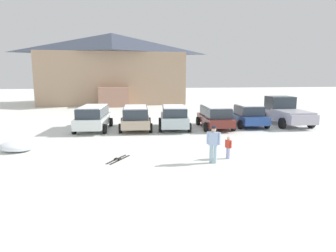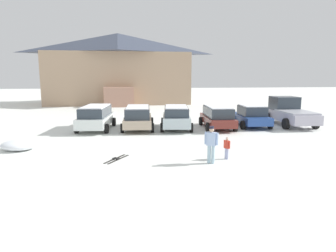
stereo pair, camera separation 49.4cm
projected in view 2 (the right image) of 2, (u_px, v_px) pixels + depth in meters
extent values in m
plane|color=white|center=(228.00, 197.00, 9.59)|extent=(160.00, 160.00, 0.00)
cube|color=tan|center=(119.00, 78.00, 41.60)|extent=(18.93, 9.70, 6.76)
pyramid|color=#3A4254|center=(118.00, 43.00, 40.80)|extent=(19.55, 10.32, 2.69)
cube|color=tan|center=(119.00, 97.00, 36.70)|extent=(3.66, 1.93, 2.40)
cube|color=white|center=(96.00, 120.00, 21.42)|extent=(2.37, 4.91, 0.68)
cube|color=#2D3842|center=(96.00, 111.00, 21.22)|extent=(2.02, 3.75, 0.65)
cube|color=white|center=(95.00, 106.00, 21.16)|extent=(1.89, 3.56, 0.06)
cylinder|color=black|center=(88.00, 122.00, 22.91)|extent=(0.29, 0.66, 0.64)
cylinder|color=black|center=(114.00, 122.00, 22.94)|extent=(0.29, 0.66, 0.64)
cylinder|color=black|center=(77.00, 129.00, 20.02)|extent=(0.29, 0.66, 0.64)
cylinder|color=black|center=(107.00, 129.00, 20.05)|extent=(0.29, 0.66, 0.64)
cube|color=tan|center=(138.00, 121.00, 21.60)|extent=(2.12, 4.61, 0.56)
cube|color=#2D3842|center=(138.00, 112.00, 21.40)|extent=(1.83, 3.51, 0.70)
cube|color=white|center=(138.00, 107.00, 21.34)|extent=(1.71, 3.34, 0.06)
cylinder|color=black|center=(125.00, 122.00, 22.96)|extent=(0.25, 0.65, 0.64)
cylinder|color=black|center=(152.00, 121.00, 23.09)|extent=(0.25, 0.65, 0.64)
cylinder|color=black|center=(122.00, 128.00, 20.20)|extent=(0.25, 0.65, 0.64)
cylinder|color=black|center=(152.00, 128.00, 20.34)|extent=(0.25, 0.65, 0.64)
cube|color=silver|center=(176.00, 120.00, 21.61)|extent=(2.36, 4.40, 0.69)
cube|color=#2D3842|center=(176.00, 111.00, 21.42)|extent=(2.01, 3.37, 0.59)
cube|color=white|center=(176.00, 107.00, 21.36)|extent=(1.88, 3.20, 0.06)
cylinder|color=black|center=(163.00, 122.00, 22.95)|extent=(0.30, 0.66, 0.64)
cylinder|color=black|center=(189.00, 122.00, 22.95)|extent=(0.30, 0.66, 0.64)
cylinder|color=black|center=(162.00, 128.00, 20.38)|extent=(0.30, 0.66, 0.64)
cylinder|color=black|center=(191.00, 128.00, 20.38)|extent=(0.30, 0.66, 0.64)
cube|color=maroon|center=(217.00, 120.00, 21.94)|extent=(2.03, 4.51, 0.55)
cube|color=#2D3842|center=(218.00, 112.00, 21.75)|extent=(1.76, 3.44, 0.69)
cube|color=white|center=(218.00, 107.00, 21.69)|extent=(1.64, 3.26, 0.06)
cylinder|color=black|center=(201.00, 121.00, 23.27)|extent=(0.25, 0.65, 0.64)
cylinder|color=black|center=(225.00, 121.00, 23.40)|extent=(0.25, 0.65, 0.64)
cylinder|color=black|center=(208.00, 127.00, 20.58)|extent=(0.25, 0.65, 0.64)
cylinder|color=black|center=(236.00, 127.00, 20.71)|extent=(0.25, 0.65, 0.64)
cube|color=#264996|center=(251.00, 118.00, 22.73)|extent=(2.05, 4.19, 0.56)
cube|color=#2D3842|center=(252.00, 111.00, 22.42)|extent=(1.74, 2.21, 0.69)
cube|color=white|center=(252.00, 106.00, 22.36)|extent=(1.63, 2.10, 0.06)
cylinder|color=black|center=(233.00, 120.00, 23.95)|extent=(0.25, 0.65, 0.64)
cylinder|color=black|center=(257.00, 119.00, 24.11)|extent=(0.25, 0.65, 0.64)
cylinder|color=black|center=(243.00, 125.00, 21.44)|extent=(0.25, 0.65, 0.64)
cylinder|color=black|center=(270.00, 125.00, 21.60)|extent=(0.25, 0.65, 0.64)
cube|color=#B6B1C4|center=(290.00, 116.00, 23.14)|extent=(2.27, 5.57, 0.70)
cube|color=#2D3842|center=(284.00, 103.00, 24.07)|extent=(1.96, 1.83, 1.05)
cube|color=#B7B9C3|center=(297.00, 112.00, 22.12)|extent=(2.18, 3.10, 0.12)
cylinder|color=black|center=(267.00, 117.00, 24.73)|extent=(0.29, 0.81, 0.80)
cylinder|color=black|center=(293.00, 117.00, 24.91)|extent=(0.29, 0.81, 0.80)
cylinder|color=black|center=(286.00, 124.00, 21.49)|extent=(0.29, 0.81, 0.80)
cylinder|color=black|center=(316.00, 123.00, 21.67)|extent=(0.29, 0.81, 0.80)
cylinder|color=#98B7C8|center=(209.00, 154.00, 13.24)|extent=(0.15, 0.15, 0.82)
cylinder|color=#98B7C8|center=(213.00, 155.00, 13.17)|extent=(0.15, 0.15, 0.82)
cube|color=#9BB4DB|center=(211.00, 139.00, 13.08)|extent=(0.47, 0.40, 0.58)
cylinder|color=#9BB4DB|center=(206.00, 138.00, 13.18)|extent=(0.11, 0.11, 0.55)
cylinder|color=#9BB4DB|center=(217.00, 139.00, 12.99)|extent=(0.11, 0.11, 0.55)
sphere|color=tan|center=(212.00, 130.00, 13.02)|extent=(0.21, 0.21, 0.21)
cylinder|color=#1E1D2E|center=(212.00, 127.00, 13.00)|extent=(0.20, 0.20, 0.10)
cylinder|color=#A5ACCE|center=(227.00, 154.00, 13.86)|extent=(0.09, 0.09, 0.51)
cylinder|color=#A5ACCE|center=(226.00, 153.00, 13.95)|extent=(0.09, 0.09, 0.51)
cube|color=red|center=(227.00, 144.00, 13.83)|extent=(0.25, 0.29, 0.36)
cylinder|color=red|center=(229.00, 145.00, 13.70)|extent=(0.07, 0.07, 0.35)
cylinder|color=red|center=(224.00, 144.00, 13.95)|extent=(0.07, 0.07, 0.35)
sphere|color=tan|center=(227.00, 139.00, 13.78)|extent=(0.13, 0.13, 0.13)
cylinder|color=beige|center=(227.00, 138.00, 13.77)|extent=(0.13, 0.13, 0.06)
cube|color=black|center=(115.00, 159.00, 13.94)|extent=(0.94, 1.45, 0.02)
cube|color=black|center=(114.00, 158.00, 13.89)|extent=(0.17, 0.21, 0.06)
cube|color=black|center=(118.00, 159.00, 13.86)|extent=(0.94, 1.45, 0.02)
cube|color=black|center=(118.00, 159.00, 13.81)|extent=(0.17, 0.21, 0.06)
ellipsoid|color=white|center=(20.00, 145.00, 15.58)|extent=(1.83, 1.46, 0.53)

